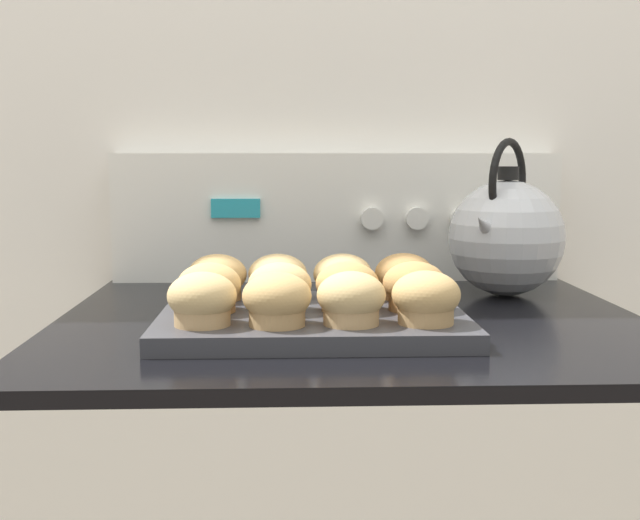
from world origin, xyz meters
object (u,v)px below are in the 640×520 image
at_px(muffin_r1_c3, 414,287).
at_px(muffin_r2_c1, 278,278).
at_px(muffin_pan, 312,320).
at_px(tea_kettle, 506,236).
at_px(muffin_r2_c0, 217,278).
at_px(muffin_r1_c1, 280,288).
at_px(muffin_r0_c3, 426,299).
at_px(muffin_r1_c2, 347,288).
at_px(muffin_r2_c2, 343,278).
at_px(muffin_r0_c0, 202,300).
at_px(muffin_r2_c3, 404,277).
at_px(muffin_r0_c2, 351,299).
at_px(muffin_r0_c1, 277,300).
at_px(muffin_r1_c0, 209,289).

xyz_separation_m(muffin_r1_c3, muffin_r2_c1, (-0.17, 0.08, 0.00)).
distance_m(muffin_pan, tea_kettle, 0.38).
distance_m(muffin_pan, muffin_r1_c3, 0.13).
height_order(muffin_pan, muffin_r2_c0, muffin_r2_c0).
bearing_deg(muffin_pan, muffin_r1_c1, -176.04).
bearing_deg(muffin_r0_c3, muffin_r1_c2, 136.10).
distance_m(muffin_r2_c0, muffin_r2_c2, 0.16).
relative_size(muffin_r1_c1, muffin_r1_c2, 1.00).
relative_size(muffin_r0_c0, muffin_r2_c3, 1.00).
distance_m(muffin_r0_c0, muffin_r0_c2, 0.17).
height_order(muffin_r0_c1, muffin_r2_c1, same).
xyz_separation_m(muffin_r2_c3, tea_kettle, (0.17, 0.14, 0.04)).
xyz_separation_m(muffin_r1_c3, muffin_r2_c2, (-0.08, 0.08, 0.00)).
xyz_separation_m(muffin_r2_c0, muffin_r2_c3, (0.25, 0.00, 0.00)).
xyz_separation_m(muffin_r1_c0, muffin_r2_c1, (0.08, 0.08, 0.00)).
relative_size(muffin_r1_c0, tea_kettle, 0.33).
bearing_deg(muffin_r0_c2, muffin_r1_c2, 88.91).
xyz_separation_m(muffin_r0_c1, muffin_r2_c0, (-0.08, 0.17, 0.00)).
xyz_separation_m(muffin_r1_c0, muffin_r1_c1, (0.08, -0.00, 0.00)).
distance_m(muffin_r2_c0, muffin_r2_c1, 0.08).
bearing_deg(muffin_pan, muffin_r1_c3, -0.23).
distance_m(muffin_r0_c1, muffin_r2_c3, 0.24).
relative_size(muffin_r0_c1, muffin_r0_c3, 1.00).
relative_size(muffin_r1_c3, muffin_r2_c2, 1.00).
bearing_deg(muffin_r0_c3, muffin_r2_c2, 117.26).
bearing_deg(muffin_r2_c2, muffin_r0_c1, -117.01).
bearing_deg(muffin_r1_c1, muffin_r2_c0, 134.17).
relative_size(muffin_r0_c1, muffin_r1_c0, 1.00).
distance_m(muffin_r1_c2, muffin_r2_c0, 0.18).
height_order(muffin_pan, muffin_r1_c3, muffin_r1_c3).
bearing_deg(muffin_r1_c0, muffin_r1_c3, 0.29).
xyz_separation_m(muffin_r1_c1, muffin_r1_c3, (0.16, 0.00, 0.00)).
xyz_separation_m(muffin_r1_c3, muffin_r2_c0, (-0.25, 0.08, 0.00)).
height_order(muffin_r0_c3, muffin_r1_c3, same).
height_order(muffin_r2_c0, tea_kettle, tea_kettle).
bearing_deg(muffin_pan, muffin_r1_c2, -1.10).
bearing_deg(muffin_r2_c1, muffin_r1_c2, -44.02).
xyz_separation_m(muffin_r0_c3, muffin_r1_c3, (-0.00, 0.08, 0.00)).
distance_m(muffin_r1_c2, muffin_r2_c1, 0.12).
height_order(muffin_r1_c0, muffin_r2_c0, same).
height_order(muffin_r1_c1, muffin_r1_c2, same).
relative_size(muffin_r2_c3, tea_kettle, 0.33).
xyz_separation_m(muffin_r2_c1, tea_kettle, (0.34, 0.14, 0.04)).
relative_size(muffin_r0_c2, muffin_r0_c3, 1.00).
distance_m(muffin_r1_c0, muffin_r1_c2, 0.17).
bearing_deg(muffin_r0_c0, muffin_r2_c3, 33.02).
height_order(muffin_r0_c1, muffin_r1_c0, same).
bearing_deg(muffin_r2_c1, muffin_r0_c0, -117.02).
bearing_deg(muffin_r0_c3, muffin_r2_c1, 136.03).
relative_size(muffin_r0_c2, muffin_r1_c2, 1.00).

